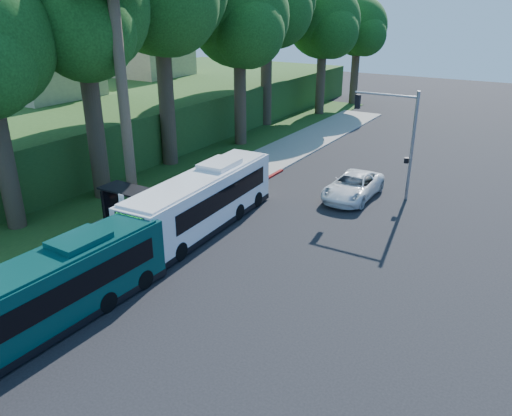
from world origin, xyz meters
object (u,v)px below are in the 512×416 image
Objects in this scene: bus_shelter at (127,200)px; white_bus at (203,200)px; pickup at (353,186)px; teal_bus at (49,291)px.

white_bus reaches higher than bus_shelter.
bus_shelter is 0.55× the size of pickup.
teal_bus reaches higher than bus_shelter.
white_bus is 1.08× the size of teal_bus.
teal_bus is 20.17m from pickup.
white_bus is (3.45, 2.37, -0.12)m from bus_shelter.
white_bus is at bearing 94.22° from teal_bus.
teal_bus is at bearing -104.25° from pickup.
bus_shelter reaches higher than pickup.
bus_shelter is at bearing -128.37° from pickup.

